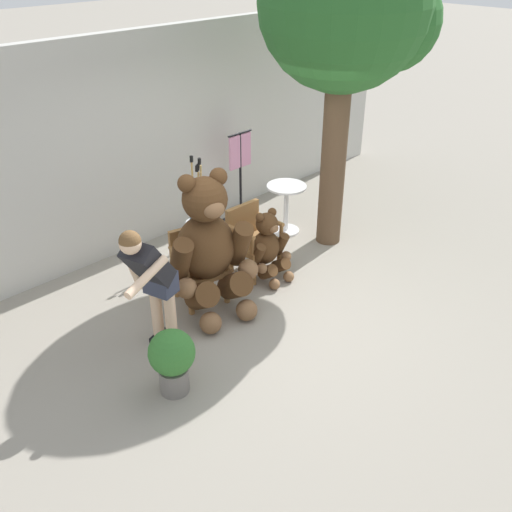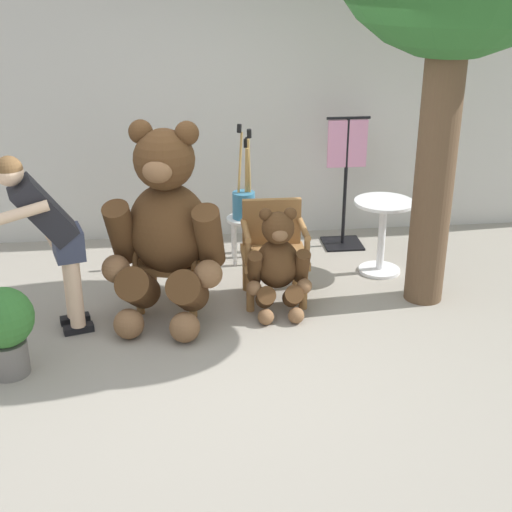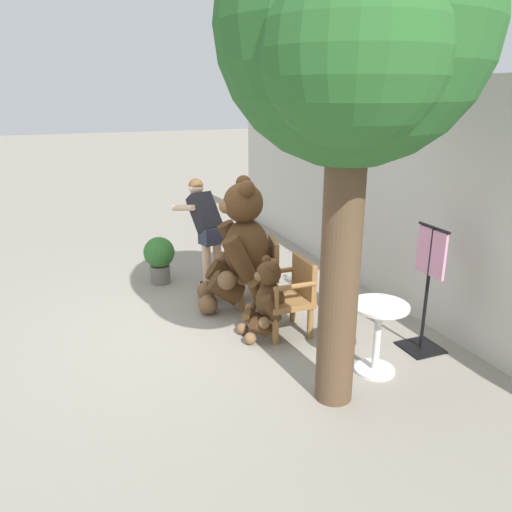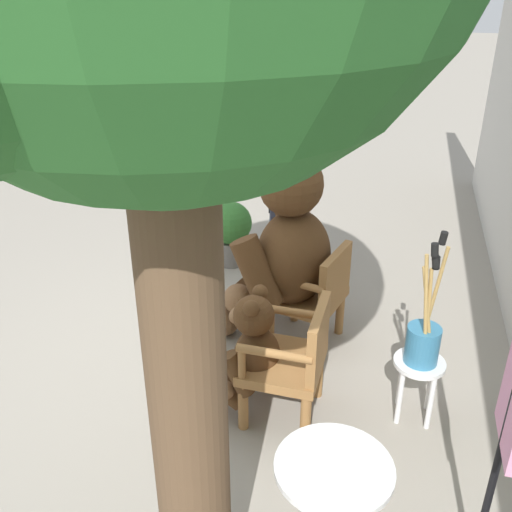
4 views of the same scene
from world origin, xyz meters
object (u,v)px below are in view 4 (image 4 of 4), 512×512
object	(u,v)px
wooden_chair_left	(314,293)
person_visitor	(286,197)
teddy_bear_large	(283,248)
white_stool	(418,374)
potted_plant	(231,229)
teddy_bear_small	(250,352)
clothing_display_stand	(497,464)
round_side_table	(331,507)
brush_bucket	(424,337)
wooden_chair_right	(292,358)

from	to	relation	value
wooden_chair_left	person_visitor	bearing A→B (deg)	-154.64
teddy_bear_large	person_visitor	xyz separation A→B (m)	(-0.90, -0.18, 0.08)
white_stool	potted_plant	world-z (taller)	potted_plant
teddy_bear_small	teddy_bear_large	bearing A→B (deg)	178.54
white_stool	clothing_display_stand	distance (m)	1.18
teddy_bear_large	person_visitor	distance (m)	0.92
potted_plant	teddy_bear_small	bearing A→B (deg)	20.47
person_visitor	potted_plant	xyz separation A→B (m)	(-0.26, -0.62, -0.50)
round_side_table	teddy_bear_small	bearing A→B (deg)	-147.25
round_side_table	clothing_display_stand	world-z (taller)	clothing_display_stand
teddy_bear_large	brush_bucket	world-z (taller)	teddy_bear_large
wooden_chair_left	teddy_bear_large	size ratio (longest dim) A/B	0.52
teddy_bear_large	round_side_table	world-z (taller)	teddy_bear_large
white_stool	round_side_table	distance (m)	1.35
teddy_bear_small	brush_bucket	distance (m)	1.14
person_visitor	brush_bucket	world-z (taller)	person_visitor
wooden_chair_left	teddy_bear_small	xyz separation A→B (m)	(0.88, -0.29, -0.01)
wooden_chair_left	teddy_bear_large	bearing A→B (deg)	-97.86
brush_bucket	round_side_table	xyz separation A→B (m)	(1.28, -0.41, -0.20)
teddy_bear_small	white_stool	size ratio (longest dim) A/B	2.00
teddy_bear_small	potted_plant	xyz separation A→B (m)	(-2.08, -0.78, -0.05)
person_visitor	potted_plant	distance (m)	0.84
wooden_chair_right	potted_plant	world-z (taller)	wooden_chair_right
wooden_chair_left	teddy_bear_small	world-z (taller)	teddy_bear_small
teddy_bear_large	teddy_bear_small	world-z (taller)	teddy_bear_large
potted_plant	white_stool	bearing A→B (deg)	44.84
wooden_chair_right	teddy_bear_small	xyz separation A→B (m)	(-0.00, -0.29, -0.01)
wooden_chair_right	teddy_bear_small	distance (m)	0.29
wooden_chair_left	person_visitor	xyz separation A→B (m)	(-0.94, -0.44, 0.43)
wooden_chair_left	teddy_bear_large	world-z (taller)	teddy_bear_large
brush_bucket	potted_plant	size ratio (longest dim) A/B	1.36
brush_bucket	clothing_display_stand	distance (m)	1.13
wooden_chair_right	white_stool	size ratio (longest dim) A/B	1.87
person_visitor	brush_bucket	size ratio (longest dim) A/B	1.61
brush_bucket	clothing_display_stand	size ratio (longest dim) A/B	0.68
teddy_bear_large	potted_plant	size ratio (longest dim) A/B	2.43
teddy_bear_small	person_visitor	distance (m)	1.88
wooden_chair_right	brush_bucket	bearing A→B (deg)	102.50
person_visitor	round_side_table	size ratio (longest dim) A/B	2.07
wooden_chair_right	brush_bucket	size ratio (longest dim) A/B	0.93
wooden_chair_right	teddy_bear_small	bearing A→B (deg)	-90.35
teddy_bear_large	round_side_table	bearing A→B (deg)	18.70
wooden_chair_left	wooden_chair_right	distance (m)	0.89
wooden_chair_right	round_side_table	world-z (taller)	wooden_chair_right
brush_bucket	round_side_table	bearing A→B (deg)	-17.61
round_side_table	clothing_display_stand	distance (m)	0.80
wooden_chair_right	teddy_bear_large	xyz separation A→B (m)	(-0.92, -0.27, 0.35)
wooden_chair_right	teddy_bear_small	size ratio (longest dim) A/B	0.93
white_stool	round_side_table	xyz separation A→B (m)	(1.28, -0.41, 0.09)
wooden_chair_right	teddy_bear_small	world-z (taller)	teddy_bear_small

